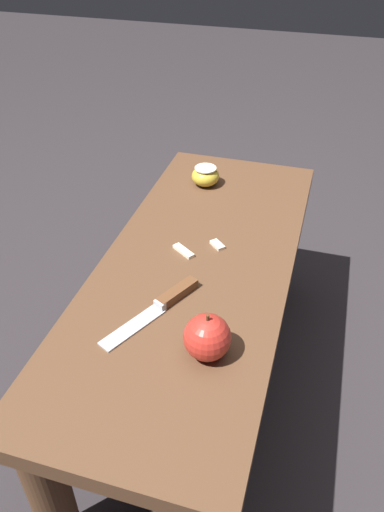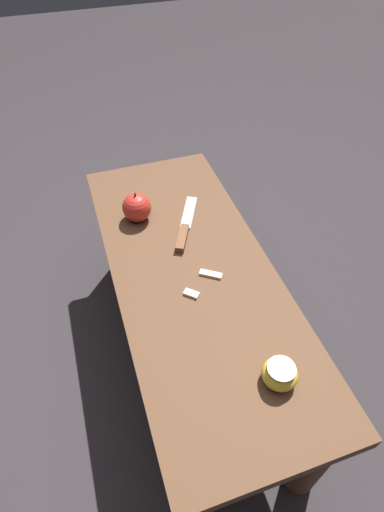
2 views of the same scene
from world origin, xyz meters
The scene contains 7 objects.
ground_plane centered at (0.00, 0.00, 0.00)m, with size 8.00×8.00×0.00m, color #2D282B.
wooden_bench centered at (0.00, 0.00, 0.33)m, with size 1.05×0.42×0.43m.
knife centered at (-0.15, 0.02, 0.44)m, with size 0.23×0.14×0.02m.
apple_whole centered at (-0.25, -0.09, 0.47)m, with size 0.09×0.09×0.10m.
apple_cut centered at (0.35, 0.07, 0.46)m, with size 0.08×0.08×0.05m.
apple_slice_near_knife centered at (0.07, -0.03, 0.43)m, with size 0.04×0.04×0.01m.
apple_slice_center centered at (0.03, 0.04, 0.43)m, with size 0.05×0.06×0.01m.
Camera 1 is at (-0.84, -0.24, 1.12)m, focal length 35.00 mm.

